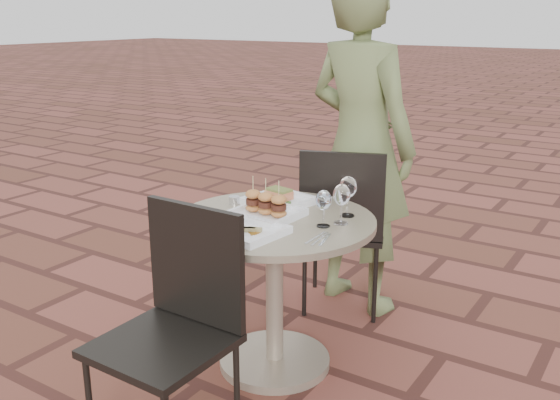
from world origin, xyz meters
The scene contains 13 objects.
ground centered at (0.00, 0.00, 0.00)m, with size 60.00×60.00×0.00m, color brown.
cafe_table centered at (-0.23, -0.09, 0.48)m, with size 0.90×0.90×0.73m.
chair_far centered at (-0.23, 0.57, 0.55)m, with size 0.57×0.57×0.93m.
chair_near centered at (-0.23, -0.73, 0.55)m, with size 0.45×0.45×0.93m.
diner centered at (-0.22, 0.74, 0.92)m, with size 0.67×0.44×1.83m, color #576236.
plate_salmon centered at (-0.33, 0.10, 0.75)m, with size 0.32×0.32×0.08m.
plate_sliders centered at (-0.27, -0.10, 0.77)m, with size 0.29×0.29×0.18m.
plate_tuna centered at (-0.20, -0.33, 0.75)m, with size 0.29×0.29×0.03m.
wine_glass_right centered at (0.01, -0.07, 0.84)m, with size 0.07×0.07×0.16m.
wine_glass_mid centered at (0.03, 0.12, 0.86)m, with size 0.08×0.08×0.18m.
wine_glass_far centered at (0.05, 0.01, 0.85)m, with size 0.08×0.08×0.18m.
steel_ramekin centered at (-0.51, -0.02, 0.75)m, with size 0.05×0.05×0.04m, color silver.
cutlery_set centered at (0.07, -0.21, 0.73)m, with size 0.08×0.17×0.00m, color silver, non-canonical shape.
Camera 1 is at (1.22, -2.27, 1.60)m, focal length 40.00 mm.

